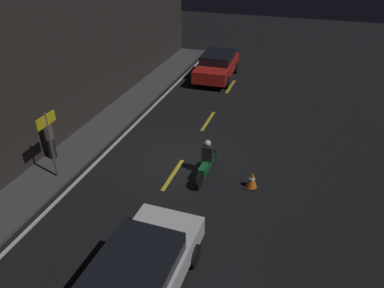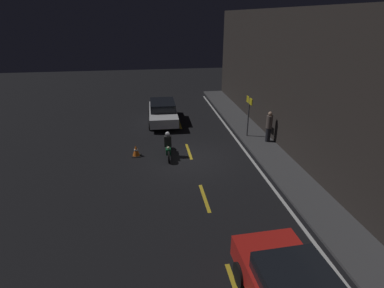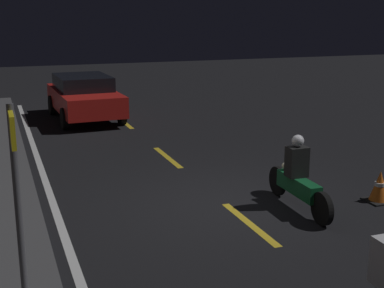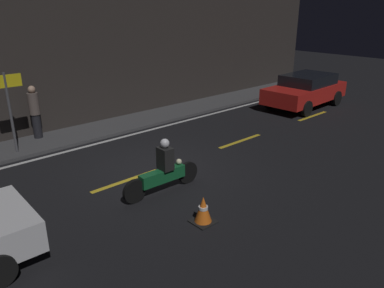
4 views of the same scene
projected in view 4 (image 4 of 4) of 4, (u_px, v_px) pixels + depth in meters
The scene contains 12 objects.
ground_plane at pixel (157, 170), 10.34m from camera, with size 56.00×56.00×0.00m, color black.
raised_curb at pixel (86, 133), 13.19m from camera, with size 28.00×1.74×0.11m.
building_front at pixel (62, 28), 12.68m from camera, with size 28.00×0.30×7.08m.
lane_dash_c at pixel (126, 181), 9.71m from camera, with size 2.00×0.14×0.01m.
lane_dash_d at pixel (240, 141), 12.54m from camera, with size 2.00×0.14×0.01m.
lane_dash_e at pixel (313, 116), 15.36m from camera, with size 2.00×0.14×0.01m.
lane_solid_kerb at pixel (102, 142), 12.43m from camera, with size 25.20×0.14×0.01m.
taxi_red at pixel (305, 90), 16.51m from camera, with size 4.27×2.08×1.44m.
motorcycle at pixel (163, 171), 8.95m from camera, with size 2.16×0.37×1.35m.
traffic_cone_near at pixel (203, 210), 7.77m from camera, with size 0.47×0.47×0.60m.
pedestrian at pixel (35, 112), 12.26m from camera, with size 0.34×0.34×1.75m.
shop_sign at pixel (8, 97), 10.74m from camera, with size 0.90×0.08×2.40m.
Camera 4 is at (-5.60, -7.66, 4.29)m, focal length 35.00 mm.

